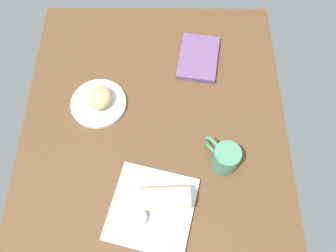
% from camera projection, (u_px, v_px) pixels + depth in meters
% --- Properties ---
extents(dining_table, '(1.10, 0.90, 0.04)m').
position_uv_depth(dining_table, '(154.00, 132.00, 1.15)').
color(dining_table, brown).
rests_on(dining_table, ground).
extents(round_plate, '(0.19, 0.19, 0.01)m').
position_uv_depth(round_plate, '(99.00, 103.00, 1.16)').
color(round_plate, white).
rests_on(round_plate, dining_table).
extents(scone_pastry, '(0.11, 0.11, 0.06)m').
position_uv_depth(scone_pastry, '(99.00, 97.00, 1.13)').
color(scone_pastry, '#D8B479').
rests_on(scone_pastry, round_plate).
extents(square_plate, '(0.30, 0.30, 0.02)m').
position_uv_depth(square_plate, '(153.00, 209.00, 1.00)').
color(square_plate, white).
rests_on(square_plate, dining_table).
extents(sauce_cup, '(0.06, 0.06, 0.03)m').
position_uv_depth(sauce_cup, '(137.00, 218.00, 0.97)').
color(sauce_cup, silver).
rests_on(sauce_cup, square_plate).
extents(breakfast_wrap, '(0.07, 0.15, 0.07)m').
position_uv_depth(breakfast_wrap, '(166.00, 198.00, 0.98)').
color(breakfast_wrap, beige).
rests_on(breakfast_wrap, square_plate).
extents(book_stack, '(0.22, 0.17, 0.02)m').
position_uv_depth(book_stack, '(198.00, 58.00, 1.25)').
color(book_stack, '#6B4C7A').
rests_on(book_stack, dining_table).
extents(coffee_mug, '(0.12, 0.11, 0.10)m').
position_uv_depth(coffee_mug, '(225.00, 157.00, 1.03)').
color(coffee_mug, '#4C8C6B').
rests_on(coffee_mug, dining_table).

